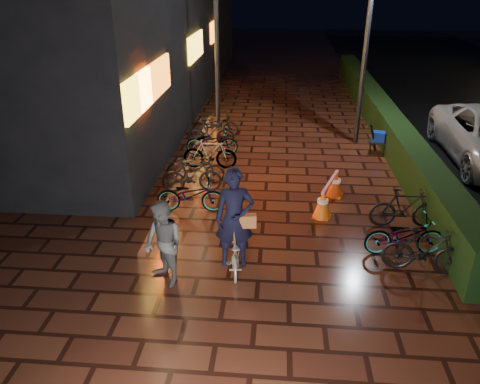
# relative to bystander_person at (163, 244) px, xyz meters

# --- Properties ---
(ground) EXTENTS (80.00, 80.00, 0.00)m
(ground) POSITION_rel_bystander_person_xyz_m (2.21, 1.84, -0.80)
(ground) COLOR #381911
(ground) RESTS_ON ground
(hedge) EXTENTS (0.70, 20.00, 1.00)m
(hedge) POSITION_rel_bystander_person_xyz_m (5.51, 9.84, -0.30)
(hedge) COLOR black
(hedge) RESTS_ON ground
(bystander_person) EXTENTS (0.97, 0.98, 1.60)m
(bystander_person) POSITION_rel_bystander_person_xyz_m (0.00, 0.00, 0.00)
(bystander_person) COLOR #505052
(bystander_person) RESTS_ON ground
(lamp_post_hedge) EXTENTS (0.56, 0.17, 5.82)m
(lamp_post_hedge) POSITION_rel_bystander_person_xyz_m (4.47, 8.09, 2.40)
(lamp_post_hedge) COLOR black
(lamp_post_hedge) RESTS_ON ground
(lamp_post_sf) EXTENTS (0.56, 0.23, 5.90)m
(lamp_post_sf) POSITION_rel_bystander_person_xyz_m (-0.25, 9.37, 2.45)
(lamp_post_sf) COLOR black
(lamp_post_sf) RESTS_ON ground
(cyclist) EXTENTS (0.77, 1.48, 2.06)m
(cyclist) POSITION_rel_bystander_person_xyz_m (1.20, 0.54, -0.03)
(cyclist) COLOR silver
(cyclist) RESTS_ON ground
(traffic_barrier) EXTENTS (0.86, 1.63, 0.67)m
(traffic_barrier) POSITION_rel_bystander_person_xyz_m (3.19, 3.34, -0.47)
(traffic_barrier) COLOR #E9590C
(traffic_barrier) RESTS_ON ground
(cart_assembly) EXTENTS (0.66, 0.56, 1.00)m
(cart_assembly) POSITION_rel_bystander_person_xyz_m (4.96, 7.09, -0.29)
(cart_assembly) COLOR black
(cart_assembly) RESTS_ON ground
(parked_bikes_storefront) EXTENTS (1.79, 6.17, 0.92)m
(parked_bikes_storefront) POSITION_rel_bystander_person_xyz_m (-0.14, 5.53, -0.37)
(parked_bikes_storefront) COLOR black
(parked_bikes_storefront) RESTS_ON ground
(parked_bikes_hedge) EXTENTS (1.83, 2.29, 0.92)m
(parked_bikes_hedge) POSITION_rel_bystander_person_xyz_m (4.62, 1.49, -0.36)
(parked_bikes_hedge) COLOR black
(parked_bikes_hedge) RESTS_ON ground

